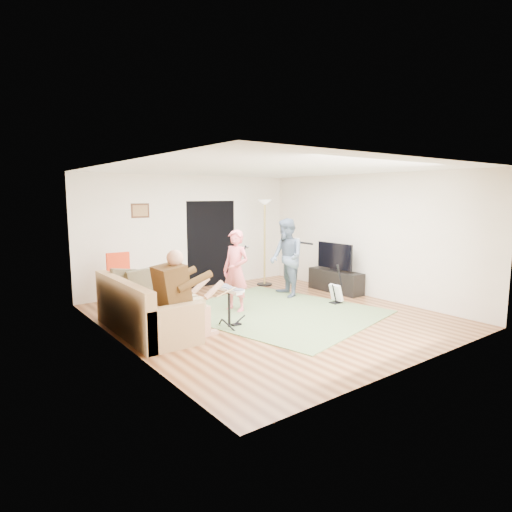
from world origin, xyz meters
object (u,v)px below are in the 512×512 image
at_px(guitarist, 286,258).
at_px(drum_kit, 229,310).
at_px(torchiere_lamp, 265,227).
at_px(tv_cabinet, 336,281).
at_px(dining_chair, 122,289).
at_px(television, 335,256).
at_px(sofa, 141,314).
at_px(singer, 236,271).
at_px(guitar_spare, 336,293).

bearing_deg(guitarist, drum_kit, -45.88).
xyz_separation_m(drum_kit, torchiere_lamp, (2.63, 2.39, 1.15)).
bearing_deg(drum_kit, tv_cabinet, 13.04).
distance_m(dining_chair, television, 4.74).
distance_m(drum_kit, torchiere_lamp, 3.73).
distance_m(sofa, tv_cabinet, 4.80).
height_order(singer, guitarist, guitarist).
bearing_deg(sofa, guitarist, 7.91).
bearing_deg(guitarist, sofa, -64.79).
xyz_separation_m(guitarist, television, (1.18, -0.33, -0.02)).
xyz_separation_m(drum_kit, guitarist, (2.27, 1.15, 0.56)).
distance_m(torchiere_lamp, dining_chair, 3.81).
bearing_deg(guitar_spare, guitarist, 109.54).
xyz_separation_m(sofa, torchiere_lamp, (3.93, 1.74, 1.16)).
height_order(guitarist, dining_chair, guitarist).
distance_m(guitar_spare, tv_cabinet, 1.15).
bearing_deg(guitarist, dining_chair, -91.95).
bearing_deg(dining_chair, singer, -38.55).
relative_size(guitarist, torchiere_lamp, 0.82).
relative_size(guitar_spare, torchiere_lamp, 0.39).
distance_m(torchiere_lamp, television, 1.88).
height_order(sofa, drum_kit, sofa).
bearing_deg(drum_kit, singer, 49.72).
distance_m(guitarist, guitar_spare, 1.35).
bearing_deg(tv_cabinet, guitarist, 164.82).
distance_m(guitarist, tv_cabinet, 1.42).
xyz_separation_m(sofa, guitar_spare, (3.97, -0.63, -0.07)).
relative_size(drum_kit, television, 0.71).
xyz_separation_m(dining_chair, tv_cabinet, (4.53, -1.49, -0.14)).
relative_size(sofa, guitar_spare, 2.72).
height_order(guitar_spare, tv_cabinet, guitar_spare).
distance_m(singer, tv_cabinet, 2.85).
height_order(sofa, tv_cabinet, sofa).
bearing_deg(dining_chair, sofa, -97.50).
relative_size(torchiere_lamp, tv_cabinet, 1.52).
xyz_separation_m(singer, guitar_spare, (1.97, -0.80, -0.55)).
relative_size(sofa, tv_cabinet, 1.60).
bearing_deg(guitarist, singer, -61.13).
xyz_separation_m(singer, dining_chair, (-1.73, 1.47, -0.40)).
xyz_separation_m(drum_kit, singer, (0.70, 0.82, 0.48)).
height_order(singer, guitar_spare, singer).
relative_size(drum_kit, tv_cabinet, 0.51).
distance_m(singer, dining_chair, 2.30).
xyz_separation_m(drum_kit, guitar_spare, (2.67, 0.02, -0.08)).
distance_m(sofa, guitarist, 3.64).
bearing_deg(torchiere_lamp, tv_cabinet, -61.02).
bearing_deg(television, guitarist, 164.21).
bearing_deg(singer, sofa, -101.53).
relative_size(guitarist, guitar_spare, 2.10).
height_order(sofa, guitar_spare, sofa).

